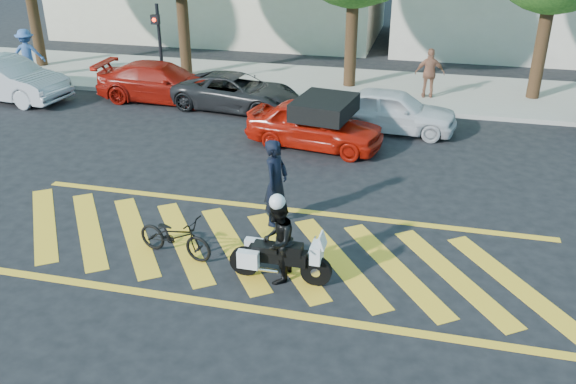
% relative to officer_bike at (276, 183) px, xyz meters
% --- Properties ---
extents(ground, '(90.00, 90.00, 0.00)m').
position_rel_officer_bike_xyz_m(ground, '(0.01, -1.24, -0.98)').
color(ground, black).
rests_on(ground, ground).
extents(sidewalk, '(60.00, 5.00, 0.15)m').
position_rel_officer_bike_xyz_m(sidewalk, '(0.01, 10.76, -0.90)').
color(sidewalk, '#9E998E').
rests_on(sidewalk, ground).
extents(crosswalk, '(12.33, 4.00, 0.01)m').
position_rel_officer_bike_xyz_m(crosswalk, '(-0.03, -1.24, -0.97)').
color(crosswalk, yellow).
rests_on(crosswalk, ground).
extents(signal_pole, '(0.28, 0.43, 3.20)m').
position_rel_officer_bike_xyz_m(signal_pole, '(-6.49, 8.50, 0.94)').
color(signal_pole, black).
rests_on(signal_pole, ground).
extents(officer_bike, '(0.60, 0.79, 1.95)m').
position_rel_officer_bike_xyz_m(officer_bike, '(0.00, 0.00, 0.00)').
color(officer_bike, black).
rests_on(officer_bike, ground).
extents(bicycle, '(1.75, 0.90, 0.87)m').
position_rel_officer_bike_xyz_m(bicycle, '(-1.62, -1.78, -0.54)').
color(bicycle, black).
rests_on(bicycle, ground).
extents(police_motorcycle, '(1.96, 0.62, 0.87)m').
position_rel_officer_bike_xyz_m(police_motorcycle, '(0.60, -2.12, -0.50)').
color(police_motorcycle, black).
rests_on(police_motorcycle, ground).
extents(officer_moto, '(0.63, 0.81, 1.64)m').
position_rel_officer_bike_xyz_m(officer_moto, '(0.59, -2.12, -0.16)').
color(officer_moto, black).
rests_on(officer_moto, ground).
extents(red_convertible, '(4.12, 2.17, 1.34)m').
position_rel_officer_bike_xyz_m(red_convertible, '(-0.09, 4.70, -0.31)').
color(red_convertible, '#B11408').
rests_on(red_convertible, ground).
extents(parked_far_left, '(4.70, 2.18, 1.49)m').
position_rel_officer_bike_xyz_m(parked_far_left, '(-11.51, 6.56, -0.23)').
color(parked_far_left, '#9EA0A6').
rests_on(parked_far_left, ground).
extents(parked_left, '(4.60, 1.95, 1.32)m').
position_rel_officer_bike_xyz_m(parked_left, '(-6.19, 7.79, -0.31)').
color(parked_left, maroon).
rests_on(parked_left, ground).
extents(parked_mid_left, '(4.53, 2.52, 1.20)m').
position_rel_officer_bike_xyz_m(parked_mid_left, '(-3.34, 7.48, -0.38)').
color(parked_mid_left, black).
rests_on(parked_mid_left, ground).
extents(parked_mid_right, '(3.95, 1.80, 1.31)m').
position_rel_officer_bike_xyz_m(parked_mid_right, '(1.95, 6.56, -0.32)').
color(parked_mid_right, silver).
rests_on(parked_mid_right, ground).
extents(pedestrian_left, '(1.38, 1.12, 1.87)m').
position_rel_officer_bike_xyz_m(pedestrian_left, '(-12.21, 8.87, 0.11)').
color(pedestrian_left, '#38599A').
rests_on(pedestrian_left, sidewalk).
extents(pedestrian_right, '(1.03, 0.49, 1.71)m').
position_rel_officer_bike_xyz_m(pedestrian_right, '(2.92, 9.89, 0.03)').
color(pedestrian_right, '#9C6147').
rests_on(pedestrian_right, sidewalk).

